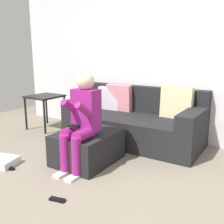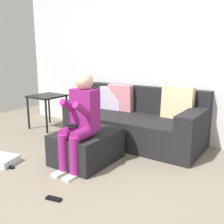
{
  "view_description": "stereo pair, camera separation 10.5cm",
  "coord_description": "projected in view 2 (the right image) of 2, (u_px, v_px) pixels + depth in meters",
  "views": [
    {
      "loc": [
        1.59,
        -1.6,
        1.39
      ],
      "look_at": [
        -0.3,
        1.4,
        0.57
      ],
      "focal_mm": 41.71,
      "sensor_mm": 36.0,
      "label": 1
    },
    {
      "loc": [
        1.68,
        -1.54,
        1.39
      ],
      "look_at": [
        -0.3,
        1.4,
        0.57
      ],
      "focal_mm": 41.71,
      "sensor_mm": 36.0,
      "label": 2
    }
  ],
  "objects": [
    {
      "name": "couch_sectional",
      "position": [
        135.0,
        122.0,
        4.1
      ],
      "size": [
        2.12,
        0.92,
        0.91
      ],
      "color": "black",
      "rests_on": "ground_plane"
    },
    {
      "name": "ground_plane",
      "position": [
        56.0,
        202.0,
        2.47
      ],
      "size": [
        7.64,
        7.64,
        0.0
      ],
      "primitive_type": "plane",
      "color": "slate"
    },
    {
      "name": "storage_bin",
      "position": [
        1.0,
        160.0,
        3.32
      ],
      "size": [
        0.45,
        0.39,
        0.09
      ],
      "primitive_type": "cube",
      "rotation": [
        0.0,
        0.0,
        0.25
      ],
      "color": "silver",
      "rests_on": "ground_plane"
    },
    {
      "name": "remote_by_storage_bin",
      "position": [
        9.0,
        166.0,
        3.22
      ],
      "size": [
        0.18,
        0.05,
        0.02
      ],
      "primitive_type": "cube",
      "rotation": [
        0.0,
        0.0,
        -0.02
      ],
      "color": "black",
      "rests_on": "ground_plane"
    },
    {
      "name": "side_table",
      "position": [
        47.0,
        100.0,
        4.8
      ],
      "size": [
        0.54,
        0.57,
        0.62
      ],
      "color": "black",
      "rests_on": "ground_plane"
    },
    {
      "name": "ottoman",
      "position": [
        87.0,
        147.0,
        3.37
      ],
      "size": [
        0.65,
        0.82,
        0.4
      ],
      "primitive_type": "cube",
      "color": "black",
      "rests_on": "ground_plane"
    },
    {
      "name": "wall_back",
      "position": [
        163.0,
        57.0,
        4.11
      ],
      "size": [
        5.87,
        0.1,
        2.65
      ],
      "primitive_type": "cube",
      "color": "silver",
      "rests_on": "ground_plane"
    },
    {
      "name": "remote_near_ottoman",
      "position": [
        54.0,
        199.0,
        2.51
      ],
      "size": [
        0.17,
        0.09,
        0.02
      ],
      "primitive_type": "cube",
      "rotation": [
        0.0,
        0.0,
        0.21
      ],
      "color": "black",
      "rests_on": "ground_plane"
    },
    {
      "name": "person_seated",
      "position": [
        80.0,
        118.0,
        3.07
      ],
      "size": [
        0.32,
        0.58,
        1.17
      ],
      "color": "#8C1E72",
      "rests_on": "ground_plane"
    }
  ]
}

